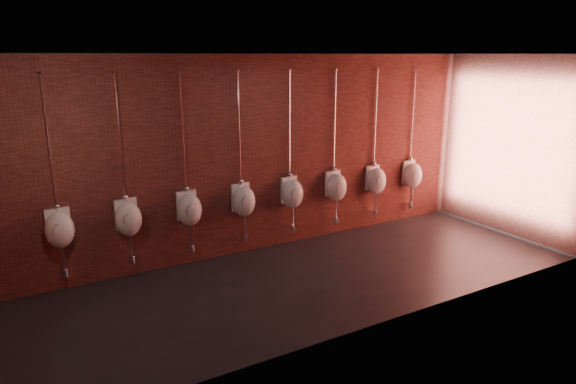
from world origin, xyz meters
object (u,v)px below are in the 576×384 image
(urinal_0, at_px, (60,229))
(urinal_6, at_px, (376,180))
(urinal_2, at_px, (189,209))
(urinal_5, at_px, (336,186))
(urinal_4, at_px, (292,193))
(urinal_3, at_px, (244,200))
(urinal_7, at_px, (412,175))
(urinal_1, at_px, (128,218))

(urinal_0, distance_m, urinal_6, 5.47)
(urinal_0, height_order, urinal_6, same)
(urinal_0, bearing_deg, urinal_2, 0.00)
(urinal_2, distance_m, urinal_5, 2.74)
(urinal_0, xyz_separation_m, urinal_4, (3.65, 0.00, 0.00))
(urinal_3, xyz_separation_m, urinal_7, (3.65, 0.00, 0.00))
(urinal_3, bearing_deg, urinal_6, 0.00)
(urinal_2, relative_size, urinal_5, 1.00)
(urinal_1, bearing_deg, urinal_0, 180.00)
(urinal_1, xyz_separation_m, urinal_4, (2.74, 0.00, 0.00))
(urinal_6, bearing_deg, urinal_4, 180.00)
(urinal_5, bearing_deg, urinal_4, 180.00)
(urinal_5, bearing_deg, urinal_6, 0.00)
(urinal_2, xyz_separation_m, urinal_4, (1.82, 0.00, 0.00))
(urinal_4, height_order, urinal_6, same)
(urinal_1, relative_size, urinal_5, 1.00)
(urinal_1, xyz_separation_m, urinal_5, (3.65, 0.00, 0.00))
(urinal_0, bearing_deg, urinal_1, 0.00)
(urinal_0, distance_m, urinal_5, 4.56)
(urinal_2, height_order, urinal_4, same)
(urinal_1, distance_m, urinal_2, 0.91)
(urinal_0, relative_size, urinal_4, 1.00)
(urinal_0, relative_size, urinal_7, 1.00)
(urinal_2, distance_m, urinal_6, 3.65)
(urinal_5, bearing_deg, urinal_7, 0.00)
(urinal_3, distance_m, urinal_4, 0.91)
(urinal_5, bearing_deg, urinal_2, 180.00)
(urinal_7, bearing_deg, urinal_6, 180.00)
(urinal_4, distance_m, urinal_7, 2.74)
(urinal_6, bearing_deg, urinal_3, 180.00)
(urinal_1, distance_m, urinal_3, 1.82)
(urinal_2, distance_m, urinal_4, 1.82)
(urinal_4, relative_size, urinal_7, 1.00)
(urinal_3, height_order, urinal_4, same)
(urinal_3, xyz_separation_m, urinal_5, (1.82, 0.00, 0.00))
(urinal_2, bearing_deg, urinal_5, 0.00)
(urinal_4, relative_size, urinal_6, 1.00)
(urinal_6, bearing_deg, urinal_7, 0.00)
(urinal_6, relative_size, urinal_7, 1.00)
(urinal_1, bearing_deg, urinal_7, 0.00)
(urinal_0, height_order, urinal_2, same)
(urinal_1, relative_size, urinal_6, 1.00)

